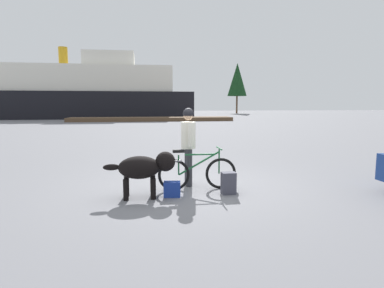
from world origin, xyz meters
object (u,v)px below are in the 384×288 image
handbag_pannier (172,189)px  dog (145,167)px  person_cyclist (188,139)px  bicycle (197,173)px  ferry_boat (91,94)px  backpack (228,183)px

handbag_pannier → dog: bearing=175.7°
dog → handbag_pannier: bearing=-4.3°
person_cyclist → dog: person_cyclist is taller
bicycle → handbag_pannier: bicycle is taller
ferry_boat → dog: bearing=-79.9°
bicycle → ferry_boat: size_ratio=0.06×
bicycle → person_cyclist: person_cyclist is taller
person_cyclist → dog: (-0.96, -0.82, -0.44)m
backpack → ferry_boat: 38.20m
dog → ferry_boat: bearing=100.1°
bicycle → dog: 1.18m
backpack → bicycle: bearing=144.5°
dog → backpack: dog is taller
bicycle → person_cyclist: (-0.12, 0.42, 0.67)m
bicycle → backpack: 0.72m
backpack → ferry_boat: bearing=102.6°
bicycle → handbag_pannier: bearing=-142.1°
handbag_pannier → bicycle: bearing=37.9°
person_cyclist → ferry_boat: (-7.59, 36.35, 2.13)m
person_cyclist → backpack: (0.70, -0.83, -0.81)m
dog → backpack: 1.70m
backpack → handbag_pannier: 1.14m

